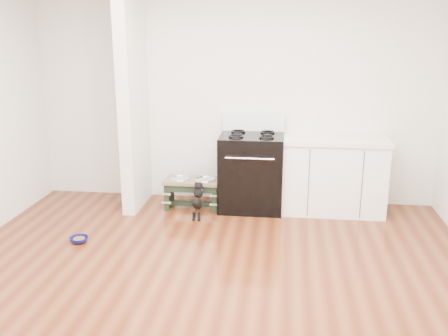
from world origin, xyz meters
The scene contains 8 objects.
ground centered at (0.00, 0.00, 0.00)m, with size 5.00×5.00×0.00m, color #4D1F0D.
room_shell centered at (0.00, 0.00, 1.62)m, with size 5.00×5.00×5.00m.
partition_wall centered at (-1.18, 2.10, 1.35)m, with size 0.15×0.80×2.70m, color silver.
oven_range centered at (0.25, 2.16, 0.48)m, with size 0.76×0.69×1.14m.
cabinet_run centered at (1.23, 2.18, 0.45)m, with size 1.24×0.64×0.91m.
dog_feeder centered at (-0.47, 2.05, 0.26)m, with size 0.67×0.36×0.38m.
puppy centered at (-0.35, 1.74, 0.23)m, with size 0.12×0.35×0.41m.
floor_bowl centered at (-1.45, 0.89, 0.03)m, with size 0.24×0.24×0.06m.
Camera 1 is at (0.64, -3.68, 2.15)m, focal length 40.00 mm.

